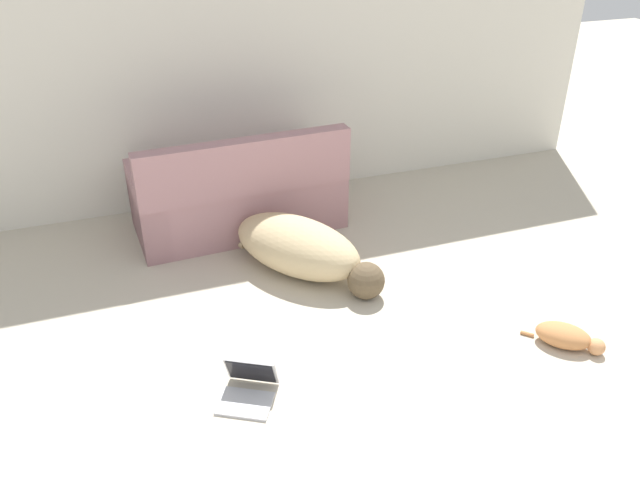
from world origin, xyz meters
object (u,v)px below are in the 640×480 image
object	(u,v)px
dog	(301,248)
cat	(567,337)
couch	(239,196)
laptop_open	(249,384)

from	to	relation	value
dog	cat	xyz separation A→B (m)	(1.25, -1.36, -0.13)
couch	laptop_open	bearing A→B (deg)	75.07
couch	cat	xyz separation A→B (m)	(1.51, -2.20, -0.21)
cat	laptop_open	world-z (taller)	laptop_open
dog	laptop_open	world-z (taller)	dog
dog	laptop_open	bearing A→B (deg)	-65.49
couch	laptop_open	distance (m)	2.00
couch	cat	size ratio (longest dim) A/B	4.19
dog	cat	bearing A→B (deg)	8.33
couch	laptop_open	xyz separation A→B (m)	(-0.42, -1.95, -0.21)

